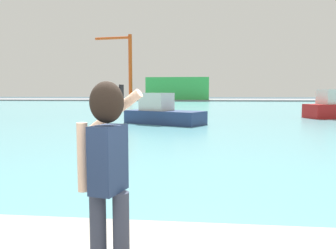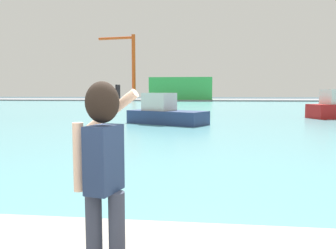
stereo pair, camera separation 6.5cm
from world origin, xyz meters
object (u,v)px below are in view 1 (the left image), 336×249
Objects in this scene: warehouse_left at (179,89)px; port_crane at (126,61)px; person_photographer at (108,163)px; boat_moored at (163,113)px.

warehouse_left is 0.92× the size of port_crane.
port_crane is at bearing 26.87° from person_photographer.
person_photographer is at bearing -86.19° from warehouse_left.
boat_moored is 0.35× the size of port_crane.
boat_moored is at bearing -86.79° from warehouse_left.
boat_moored is at bearing 19.72° from person_photographer.
warehouse_left reaches higher than boat_moored.
port_crane is (-18.03, 66.96, 10.04)m from boat_moored.
person_photographer reaches higher than boat_moored.
port_crane is (-20.16, 88.32, 9.13)m from person_photographer.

